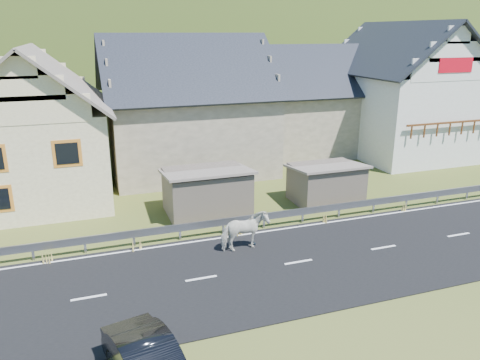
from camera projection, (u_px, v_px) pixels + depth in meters
name	position (u px, v px, depth m)	size (l,w,h in m)	color
ground	(298.00, 263.00, 18.65)	(160.00, 160.00, 0.00)	#384814
road	(298.00, 262.00, 18.65)	(60.00, 7.00, 0.04)	black
lane_markings	(298.00, 262.00, 18.64)	(60.00, 6.60, 0.01)	silver
guardrail	(264.00, 217.00, 21.80)	(28.10, 0.09, 0.75)	#93969B
shed_left	(207.00, 192.00, 23.55)	(4.30, 3.30, 2.40)	#665A4D
shed_right	(326.00, 184.00, 25.16)	(3.80, 2.90, 2.20)	#665A4D
house_cream	(34.00, 119.00, 25.02)	(7.80, 9.80, 8.30)	#FEF0BC
house_stone_a	(186.00, 99.00, 30.45)	(10.80, 9.80, 8.90)	#AFA18B
house_stone_b	(309.00, 95.00, 35.49)	(9.80, 8.80, 8.10)	#AFA18B
house_white	(402.00, 85.00, 34.40)	(8.80, 10.80, 9.70)	white
mountain	(112.00, 107.00, 188.40)	(440.00, 280.00, 260.00)	#253915
horse	(245.00, 231.00, 19.48)	(1.97, 0.90, 1.67)	silver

